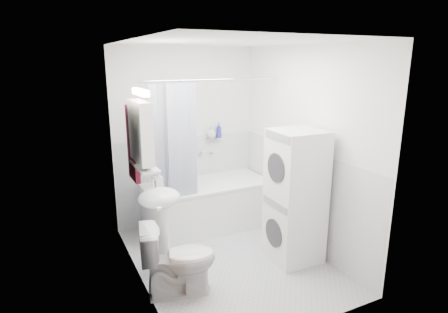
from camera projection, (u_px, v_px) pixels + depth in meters
name	position (u px, v px, depth m)	size (l,w,h in m)	color
floor	(229.00, 259.00, 4.31)	(2.60, 2.60, 0.00)	#B5B5BA
room_walls	(229.00, 132.00, 3.93)	(2.60, 2.60, 2.60)	white
wainscot	(218.00, 202.00, 4.41)	(1.98, 2.58, 2.58)	white
door	(159.00, 209.00, 3.17)	(0.05, 2.00, 2.00)	brown
bathtub	(207.00, 202.00, 5.08)	(1.66, 0.78, 0.63)	white
tub_spout	(210.00, 153.00, 5.30)	(0.04, 0.04, 0.12)	silver
curtain_rod	(216.00, 80.00, 4.37)	(0.02, 0.02, 1.84)	silver
shower_curtain	(174.00, 147.00, 4.33)	(0.55, 0.02, 1.45)	#132045
sink	(160.00, 211.00, 3.89)	(0.44, 0.37, 1.04)	white
medicine_cabinet	(141.00, 130.00, 3.61)	(0.13, 0.50, 0.71)	white
shelf	(145.00, 166.00, 3.71)	(0.18, 0.54, 0.03)	silver
shower_caddy	(213.00, 139.00, 5.26)	(0.22, 0.06, 0.02)	silver
towel	(133.00, 142.00, 3.86)	(0.07, 0.33, 0.80)	#4D1323
washer_dryer	(295.00, 197.00, 4.15)	(0.56, 0.55, 1.50)	white
toilet	(179.00, 260.00, 3.61)	(0.40, 0.72, 0.71)	white
soap_pump	(159.00, 183.00, 3.98)	(0.08, 0.17, 0.08)	gray
shelf_bottle	(148.00, 165.00, 3.57)	(0.07, 0.18, 0.07)	gray
shelf_cup	(141.00, 158.00, 3.80)	(0.10, 0.09, 0.10)	gray
shampoo_a	(211.00, 134.00, 5.23)	(0.13, 0.17, 0.13)	gray
shampoo_b	(219.00, 135.00, 5.28)	(0.08, 0.21, 0.08)	#2E28A2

